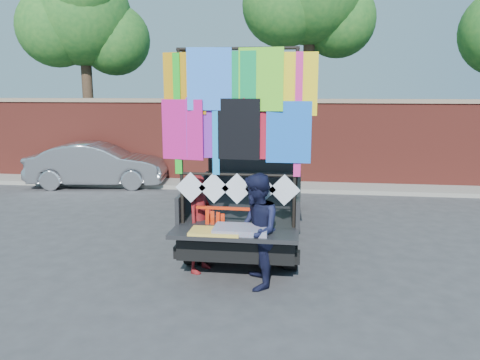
# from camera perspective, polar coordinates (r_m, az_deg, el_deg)

# --- Properties ---
(ground) EXTENTS (90.00, 90.00, 0.00)m
(ground) POSITION_cam_1_polar(r_m,az_deg,el_deg) (7.92, 0.91, -10.45)
(ground) COLOR #38383A
(ground) RESTS_ON ground
(brick_wall) EXTENTS (30.00, 0.45, 2.61)m
(brick_wall) POSITION_cam_1_polar(r_m,az_deg,el_deg) (14.43, 4.16, 4.75)
(brick_wall) COLOR maroon
(brick_wall) RESTS_ON ground
(curb) EXTENTS (30.00, 1.20, 0.12)m
(curb) POSITION_cam_1_polar(r_m,az_deg,el_deg) (13.94, 3.91, -0.73)
(curb) COLOR gray
(curb) RESTS_ON ground
(tree_left) EXTENTS (4.20, 3.30, 7.05)m
(tree_left) POSITION_cam_1_polar(r_m,az_deg,el_deg) (17.23, -18.60, 17.88)
(tree_left) COLOR #38281C
(tree_left) RESTS_ON ground
(pickup_truck) EXTENTS (2.21, 5.54, 3.49)m
(pickup_truck) POSITION_cam_1_polar(r_m,az_deg,el_deg) (9.76, 1.84, -0.90)
(pickup_truck) COLOR black
(pickup_truck) RESTS_ON ground
(sedan) EXTENTS (4.17, 1.95, 1.32)m
(sedan) POSITION_cam_1_polar(r_m,az_deg,el_deg) (14.70, -16.96, 1.80)
(sedan) COLOR #A9AAB0
(sedan) RESTS_ON ground
(woman) EXTENTS (0.55, 0.67, 1.58)m
(woman) POSITION_cam_1_polar(r_m,az_deg,el_deg) (7.52, -4.92, -5.31)
(woman) COLOR maroon
(woman) RESTS_ON ground
(man) EXTENTS (0.77, 0.92, 1.71)m
(man) POSITION_cam_1_polar(r_m,az_deg,el_deg) (6.89, 1.96, -6.26)
(man) COLOR #141733
(man) RESTS_ON ground
(streamer_bundle) EXTENTS (0.94, 0.07, 0.65)m
(streamer_bundle) POSITION_cam_1_polar(r_m,az_deg,el_deg) (7.17, -2.48, -4.93)
(streamer_bundle) COLOR red
(streamer_bundle) RESTS_ON ground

